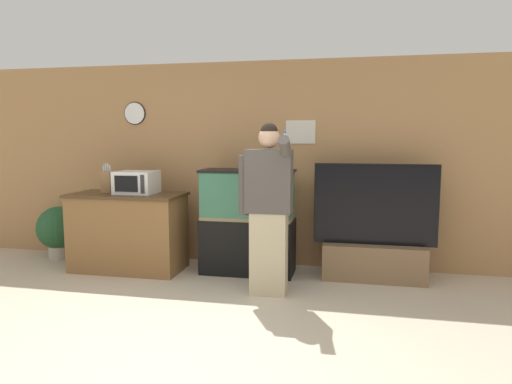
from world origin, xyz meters
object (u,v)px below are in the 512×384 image
microwave (137,182)px  tv_on_stand (374,246)px  counter_island (128,232)px  knife_block (107,181)px  potted_plant (59,229)px  person_standing (268,207)px  aquarium_on_stand (248,222)px

microwave → tv_on_stand: (2.86, 0.16, -0.70)m
counter_island → knife_block: 0.68m
counter_island → potted_plant: 1.25m
potted_plant → person_standing: bearing=-15.7°
aquarium_on_stand → counter_island: bearing=-173.1°
aquarium_on_stand → potted_plant: bearing=176.7°
microwave → knife_block: knife_block is taller
potted_plant → knife_block: bearing=-17.0°
microwave → person_standing: (1.75, -0.57, -0.16)m
microwave → potted_plant: 1.52m
person_standing → potted_plant: size_ratio=2.54×
aquarium_on_stand → microwave: bearing=-174.5°
counter_island → tv_on_stand: tv_on_stand is taller
potted_plant → counter_island: bearing=-15.5°
knife_block → person_standing: person_standing is taller
aquarium_on_stand → person_standing: size_ratio=0.70×
microwave → potted_plant: size_ratio=0.67×
aquarium_on_stand → tv_on_stand: bearing=1.2°
tv_on_stand → counter_island: bearing=-175.9°
counter_island → person_standing: bearing=-15.8°
knife_block → tv_on_stand: 3.34m
counter_island → microwave: size_ratio=2.91×
aquarium_on_stand → tv_on_stand: (1.49, 0.03, -0.24)m
knife_block → person_standing: bearing=-15.1°
person_standing → aquarium_on_stand: bearing=117.9°
tv_on_stand → aquarium_on_stand: bearing=-178.8°
knife_block → person_standing: size_ratio=0.20×
aquarium_on_stand → tv_on_stand: 1.51m
person_standing → potted_plant: person_standing is taller
microwave → counter_island: bearing=-156.5°
aquarium_on_stand → person_standing: (0.37, -0.71, 0.30)m
counter_island → tv_on_stand: bearing=4.1°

